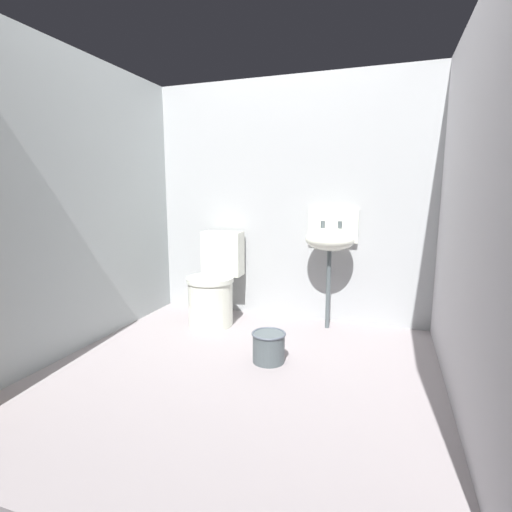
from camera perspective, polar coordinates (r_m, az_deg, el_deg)
ground_plane at (r=2.65m, az=-2.10°, el=-17.00°), size 2.86×2.67×0.08m
wall_back at (r=3.50m, az=4.87°, el=8.09°), size 2.86×0.10×2.11m
wall_left at (r=3.15m, az=-24.00°, el=7.13°), size 0.10×2.47×2.11m
wall_right at (r=2.35m, az=29.53°, el=6.14°), size 0.10×2.47×2.11m
toilet_near_wall at (r=3.41m, az=-6.16°, el=-4.43°), size 0.41×0.60×0.78m
sink at (r=3.24m, az=10.91°, el=2.49°), size 0.42×0.35×0.99m
bucket at (r=2.68m, az=1.88°, el=-13.20°), size 0.23×0.23×0.21m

